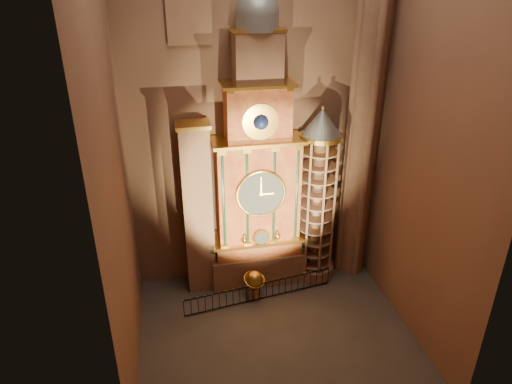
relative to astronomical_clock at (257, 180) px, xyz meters
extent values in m
plane|color=#383330|center=(0.00, -4.96, -6.68)|extent=(14.00, 14.00, 0.00)
plane|color=#8D664C|center=(0.00, 1.04, 4.32)|extent=(22.00, 0.00, 22.00)
plane|color=#8D664C|center=(-7.00, -4.96, 4.32)|extent=(0.00, 22.00, 22.00)
plane|color=#8D664C|center=(7.00, -4.96, 4.32)|extent=(0.00, 22.00, 22.00)
cube|color=#8C634C|center=(0.00, 0.04, -5.68)|extent=(5.60, 2.20, 2.00)
cube|color=maroon|center=(0.00, 0.04, -4.18)|extent=(5.00, 2.00, 1.00)
cube|color=gold|center=(0.00, -0.01, -3.63)|extent=(5.40, 2.30, 0.18)
cube|color=maroon|center=(0.00, 0.04, -0.68)|extent=(4.60, 2.00, 6.00)
cylinder|color=black|center=(-2.05, -0.82, -0.68)|extent=(0.32, 0.32, 5.60)
cylinder|color=black|center=(-0.75, -0.82, -0.68)|extent=(0.32, 0.32, 5.60)
cylinder|color=black|center=(0.75, -0.82, -0.68)|extent=(0.32, 0.32, 5.60)
cylinder|color=black|center=(2.05, -0.82, -0.68)|extent=(0.32, 0.32, 5.60)
cube|color=gold|center=(0.00, -0.01, 2.37)|extent=(5.00, 2.25, 0.18)
cylinder|color=#2D3033|center=(0.00, -0.97, -0.38)|extent=(2.60, 0.12, 2.60)
torus|color=gold|center=(0.00, -1.02, -0.38)|extent=(2.80, 0.16, 2.80)
cylinder|color=gold|center=(0.00, -1.12, -3.08)|extent=(0.90, 0.10, 0.90)
sphere|color=gold|center=(-0.95, -1.07, -3.13)|extent=(0.36, 0.36, 0.36)
sphere|color=gold|center=(0.95, -1.07, -3.13)|extent=(0.36, 0.36, 0.36)
cube|color=maroon|center=(0.00, 0.04, 3.82)|extent=(3.40, 1.80, 3.00)
sphere|color=#0C153C|center=(0.00, -0.87, 3.62)|extent=(0.80, 0.80, 0.80)
cube|color=gold|center=(0.00, -0.01, 5.37)|extent=(3.80, 2.00, 0.15)
cube|color=#8C634C|center=(0.00, 0.04, 6.62)|extent=(2.40, 1.60, 2.60)
sphere|color=slate|center=(0.00, 0.04, 8.72)|extent=(2.10, 2.10, 2.10)
cube|color=#8C634C|center=(-3.40, 0.04, -1.68)|extent=(1.60, 1.40, 10.00)
cube|color=gold|center=(-3.40, -0.38, -3.68)|extent=(1.35, 0.10, 2.10)
cube|color=#462112|center=(-3.40, -0.44, -3.68)|extent=(1.05, 0.04, 1.75)
cube|color=gold|center=(-3.40, -0.38, -1.08)|extent=(1.35, 0.10, 2.10)
cube|color=#462112|center=(-3.40, -0.44, -1.08)|extent=(1.05, 0.04, 1.75)
cube|color=gold|center=(-3.40, -0.38, 1.52)|extent=(1.35, 0.10, 2.10)
cube|color=#462112|center=(-3.40, -0.44, 1.52)|extent=(1.05, 0.04, 1.75)
cube|color=gold|center=(-3.40, 0.04, 3.42)|extent=(1.80, 1.60, 0.20)
cylinder|color=#8C634C|center=(3.50, -0.26, -6.28)|extent=(2.50, 2.50, 0.80)
cylinder|color=#8C634C|center=(3.50, -0.26, -1.78)|extent=(0.70, 0.70, 8.20)
cylinder|color=gold|center=(3.50, -0.26, 2.42)|extent=(2.40, 2.40, 0.25)
cone|color=slate|center=(3.50, -0.26, 3.22)|extent=(2.30, 2.30, 1.50)
sphere|color=gold|center=(3.50, -0.26, 4.02)|extent=(0.20, 0.20, 0.20)
cylinder|color=#8C634C|center=(6.10, 0.04, 4.32)|extent=(1.60, 1.60, 22.00)
cylinder|color=#8C634C|center=(6.90, 0.04, 4.32)|extent=(0.44, 0.44, 22.00)
cylinder|color=#8C634C|center=(5.30, 0.04, 4.32)|extent=(0.44, 0.44, 22.00)
cylinder|color=#8C634C|center=(6.10, 0.84, 4.32)|extent=(0.44, 0.44, 22.00)
cylinder|color=#8C634C|center=(6.10, -0.76, 4.32)|extent=(0.44, 0.44, 22.00)
cylinder|color=#8C634C|center=(-0.54, -1.80, -6.29)|extent=(0.67, 0.67, 0.78)
sphere|color=#BA8E34|center=(-0.54, -1.80, -5.39)|extent=(1.01, 1.01, 1.01)
torus|color=#BA8E34|center=(-0.54, -1.80, -5.39)|extent=(1.59, 1.55, 0.54)
cube|color=black|center=(-0.28, -2.11, -5.54)|extent=(8.75, 1.34, 0.05)
cube|color=black|center=(-0.28, -2.11, -6.58)|extent=(8.75, 1.34, 0.05)
camera|label=1|loc=(-4.70, -22.79, 10.44)|focal=32.00mm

